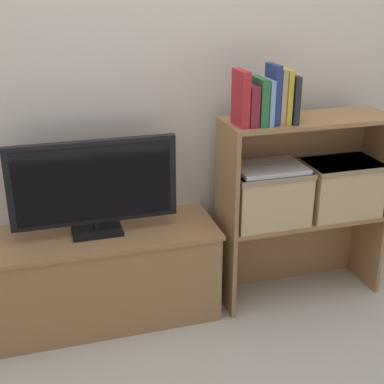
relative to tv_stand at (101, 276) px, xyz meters
The scene contains 17 objects.
ground_plane 0.52m from the tv_stand, 23.73° to the right, with size 16.00×16.00×0.00m, color #BCB2A3.
wall_back 1.09m from the tv_stand, 27.56° to the left, with size 10.00×0.05×2.40m.
tv_stand is the anchor object (origin of this frame).
tv 0.45m from the tv_stand, 90.00° to the right, with size 0.72×0.14×0.43m.
bookshelf_lower_tier 0.98m from the tv_stand, ahead, with size 0.80×0.28×0.42m.
bookshelf_upper_tier 1.10m from the tv_stand, ahead, with size 0.80×0.28×0.48m.
book_crimson 1.02m from the tv_stand, ahead, with size 0.04×0.14×0.24m.
book_maroon 1.03m from the tv_stand, ahead, with size 0.04×0.14×0.17m.
book_forest 1.06m from the tv_stand, ahead, with size 0.03×0.14×0.20m.
book_skyblue 1.08m from the tv_stand, ahead, with size 0.02×0.15×0.20m.
book_navy 1.12m from the tv_stand, ahead, with size 0.03×0.12×0.25m.
book_tan 1.14m from the tv_stand, ahead, with size 0.02×0.12×0.24m.
book_mustard 1.16m from the tv_stand, ahead, with size 0.02×0.13×0.23m.
book_charcoal 1.17m from the tv_stand, ahead, with size 0.03×0.15×0.21m.
storage_basket_left 0.86m from the tv_stand, ahead, with size 0.36×0.25×0.26m.
storage_basket_right 1.22m from the tv_stand, ahead, with size 0.36×0.25×0.26m.
laptop 0.92m from the tv_stand, ahead, with size 0.32×0.23×0.02m.
Camera 1 is at (-0.62, -1.98, 1.50)m, focal length 50.00 mm.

